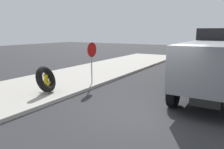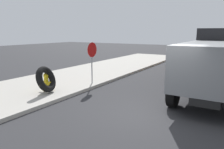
{
  "view_description": "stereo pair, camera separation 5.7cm",
  "coord_description": "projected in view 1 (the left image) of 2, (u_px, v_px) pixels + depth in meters",
  "views": [
    {
      "loc": [
        -6.79,
        -2.2,
        2.83
      ],
      "look_at": [
        1.35,
        2.67,
        0.94
      ],
      "focal_mm": 34.53,
      "sensor_mm": 36.0,
      "label": 1
    },
    {
      "loc": [
        -6.76,
        -2.25,
        2.83
      ],
      "look_at": [
        1.35,
        2.67,
        0.94
      ],
      "focal_mm": 34.53,
      "sensor_mm": 36.0,
      "label": 2
    }
  ],
  "objects": [
    {
      "name": "dump_truck_red",
      "position": [
        215.0,
        39.0,
        34.71
      ],
      "size": [
        7.05,
        2.92,
        3.0
      ],
      "color": "red",
      "rests_on": "ground"
    },
    {
      "name": "loose_tire",
      "position": [
        46.0,
        79.0,
        9.52
      ],
      "size": [
        1.33,
        0.97,
        1.22
      ],
      "primitive_type": "torus",
      "rotation": [
        1.22,
        0.0,
        0.27
      ],
      "color": "black",
      "rests_on": "sidewalk_curb"
    },
    {
      "name": "stop_sign",
      "position": [
        92.0,
        55.0,
        11.12
      ],
      "size": [
        0.76,
        0.08,
        2.15
      ],
      "color": "gray",
      "rests_on": "sidewalk_curb"
    },
    {
      "name": "dump_truck_gray",
      "position": [
        219.0,
        60.0,
        9.47
      ],
      "size": [
        7.0,
        2.8,
        3.0
      ],
      "color": "slate",
      "rests_on": "ground"
    },
    {
      "name": "sidewalk_curb",
      "position": [
        32.0,
        88.0,
        10.63
      ],
      "size": [
        36.0,
        5.0,
        0.15
      ],
      "primitive_type": "cube",
      "color": "#ADA89E",
      "rests_on": "ground"
    },
    {
      "name": "fire_hydrant",
      "position": [
        46.0,
        81.0,
        9.87
      ],
      "size": [
        0.24,
        0.54,
        0.83
      ],
      "color": "yellow",
      "rests_on": "sidewalk_curb"
    },
    {
      "name": "ground_plane",
      "position": [
        159.0,
        116.0,
        7.37
      ],
      "size": [
        80.0,
        80.0,
        0.0
      ],
      "primitive_type": "plane",
      "color": "#2D2D30"
    }
  ]
}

